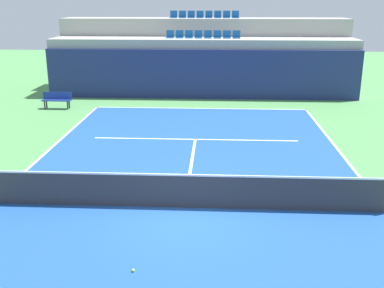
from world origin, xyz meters
name	(u,v)px	position (x,y,z in m)	size (l,w,h in m)	color
ground_plane	(184,208)	(0.00, 0.00, 0.00)	(80.00, 80.00, 0.00)	#4C8C4C
court_surface	(184,208)	(0.00, 0.00, 0.01)	(11.00, 24.00, 0.01)	#1E4C99
baseline_far	(200,108)	(0.00, 11.95, 0.01)	(11.00, 0.10, 0.00)	white
service_line_far	(195,139)	(0.00, 6.40, 0.01)	(8.26, 0.10, 0.00)	white
centre_service_line	(191,167)	(0.00, 3.20, 0.01)	(0.10, 6.40, 0.00)	white
back_wall	(202,74)	(0.00, 14.52, 1.38)	(17.67, 0.30, 2.76)	navy
stands_tier_lower	(203,67)	(0.00, 15.87, 1.64)	(17.67, 2.40, 3.27)	#9E9E99
stands_tier_upper	(204,53)	(0.00, 18.27, 2.16)	(17.67, 2.40, 4.31)	#9E9E99
seating_row_lower	(203,36)	(0.00, 15.96, 3.40)	(4.30, 0.44, 0.44)	#145193
seating_row_upper	(204,16)	(0.00, 18.36, 4.44)	(4.30, 0.44, 0.44)	#145193
tennis_net	(184,191)	(0.00, 0.00, 0.51)	(11.08, 0.08, 1.07)	black
player_bench	(57,99)	(-7.42, 11.59, 0.51)	(1.50, 0.40, 0.85)	navy
tennis_ball_1	(133,270)	(-0.85, -3.16, 0.04)	(0.07, 0.07, 0.07)	#CCE033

